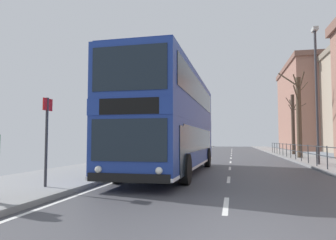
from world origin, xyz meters
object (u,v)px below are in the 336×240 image
at_px(street_lamp_far_side, 316,84).
at_px(background_building_02, 322,107).
at_px(double_decker_bus_main, 172,122).
at_px(bare_tree_far_02, 299,114).
at_px(bus_stop_sign_near, 47,131).
at_px(bare_tree_far_00, 293,123).

bearing_deg(street_lamp_far_side, background_building_02, 75.00).
relative_size(double_decker_bus_main, bare_tree_far_02, 1.67).
bearing_deg(bare_tree_far_02, bus_stop_sign_near, -120.34).
height_order(bare_tree_far_02, background_building_02, background_building_02).
height_order(double_decker_bus_main, bus_stop_sign_near, double_decker_bus_main).
bearing_deg(bare_tree_far_00, bare_tree_far_02, -96.23).
distance_m(double_decker_bus_main, background_building_02, 42.21).
xyz_separation_m(double_decker_bus_main, bus_stop_sign_near, (-2.64, -5.64, -0.58)).
bearing_deg(double_decker_bus_main, bus_stop_sign_near, -115.09).
distance_m(street_lamp_far_side, bare_tree_far_00, 13.48).
bearing_deg(double_decker_bus_main, bare_tree_far_00, 65.24).
bearing_deg(double_decker_bus_main, bare_tree_far_02, 57.39).
bearing_deg(bare_tree_far_02, bare_tree_far_00, 83.77).
height_order(bus_stop_sign_near, background_building_02, background_building_02).
height_order(bus_stop_sign_near, bare_tree_far_02, bare_tree_far_02).
relative_size(double_decker_bus_main, bare_tree_far_00, 1.99).
bearing_deg(background_building_02, bus_stop_sign_near, -113.25).
relative_size(street_lamp_far_side, bare_tree_far_00, 1.34).
distance_m(bus_stop_sign_near, background_building_02, 48.46).
height_order(bare_tree_far_00, background_building_02, background_building_02).
bearing_deg(bare_tree_far_00, street_lamp_far_side, -94.66).
xyz_separation_m(street_lamp_far_side, bare_tree_far_00, (1.09, 13.36, -1.46)).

